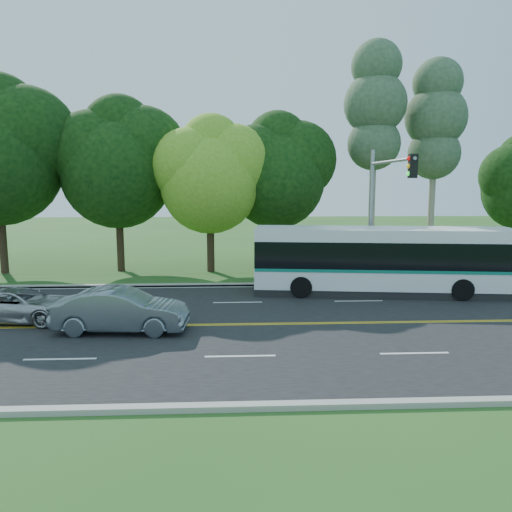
{
  "coord_description": "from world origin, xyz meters",
  "views": [
    {
      "loc": [
        -0.72,
        -18.35,
        5.36
      ],
      "look_at": [
        0.26,
        2.0,
        2.34
      ],
      "focal_mm": 35.0,
      "sensor_mm": 36.0,
      "label": 1
    }
  ],
  "objects_px": {
    "sedan": "(121,310)",
    "traffic_signal": "(382,197)",
    "suv": "(21,305)",
    "transit_bus": "(382,261)"
  },
  "relations": [
    {
      "from": "sedan",
      "to": "traffic_signal",
      "type": "bearing_deg",
      "value": -57.96
    },
    {
      "from": "traffic_signal",
      "to": "sedan",
      "type": "height_order",
      "value": "traffic_signal"
    },
    {
      "from": "traffic_signal",
      "to": "sedan",
      "type": "xyz_separation_m",
      "value": [
        -11.23,
        -6.11,
        -3.87
      ]
    },
    {
      "from": "traffic_signal",
      "to": "suv",
      "type": "bearing_deg",
      "value": -163.69
    },
    {
      "from": "traffic_signal",
      "to": "suv",
      "type": "relative_size",
      "value": 1.54
    },
    {
      "from": "traffic_signal",
      "to": "transit_bus",
      "type": "xyz_separation_m",
      "value": [
        -0.02,
        -0.43,
        -3.07
      ]
    },
    {
      "from": "transit_bus",
      "to": "suv",
      "type": "height_order",
      "value": "transit_bus"
    },
    {
      "from": "sedan",
      "to": "suv",
      "type": "distance_m",
      "value": 4.49
    },
    {
      "from": "traffic_signal",
      "to": "suv",
      "type": "xyz_separation_m",
      "value": [
        -15.43,
        -4.51,
        -4.02
      ]
    },
    {
      "from": "traffic_signal",
      "to": "suv",
      "type": "height_order",
      "value": "traffic_signal"
    }
  ]
}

